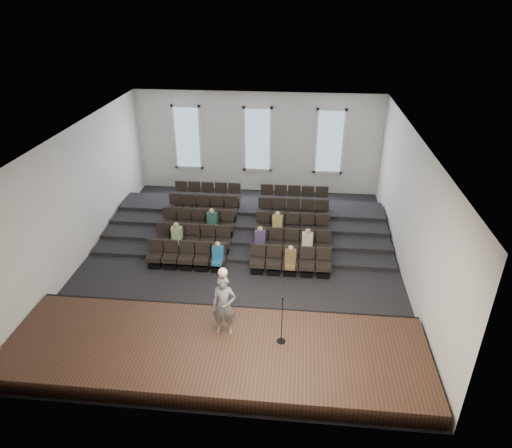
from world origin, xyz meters
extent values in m
plane|color=black|center=(0.00, 0.00, 0.00)|extent=(14.00, 14.00, 0.00)
cube|color=white|center=(0.00, 0.00, 5.01)|extent=(12.00, 14.00, 0.02)
cube|color=silver|center=(0.00, 7.02, 2.50)|extent=(12.00, 0.04, 5.00)
cube|color=silver|center=(0.00, -7.02, 2.50)|extent=(12.00, 0.04, 5.00)
cube|color=silver|center=(-6.02, 0.00, 2.50)|extent=(0.04, 14.00, 5.00)
cube|color=silver|center=(6.02, 0.00, 2.50)|extent=(0.04, 14.00, 5.00)
cube|color=#402A1B|center=(0.00, -5.10, 0.25)|extent=(11.80, 3.60, 0.50)
cube|color=black|center=(0.00, -3.33, 0.25)|extent=(11.80, 0.06, 0.52)
cube|color=black|center=(0.00, 2.33, 0.07)|extent=(11.80, 4.80, 0.15)
cube|color=black|center=(0.00, 2.85, 0.15)|extent=(11.80, 3.75, 0.30)
cube|color=black|center=(0.00, 3.38, 0.22)|extent=(11.80, 2.70, 0.45)
cube|color=black|center=(0.00, 3.90, 0.30)|extent=(11.80, 1.65, 0.60)
cube|color=black|center=(-3.13, -0.60, 0.10)|extent=(0.47, 0.43, 0.20)
cube|color=black|center=(-3.13, -0.60, 0.41)|extent=(0.55, 0.50, 0.19)
cube|color=black|center=(-3.13, -0.39, 0.82)|extent=(0.55, 0.08, 0.50)
cube|color=black|center=(-2.53, -0.60, 0.10)|extent=(0.47, 0.43, 0.20)
cube|color=black|center=(-2.53, -0.60, 0.41)|extent=(0.55, 0.50, 0.19)
cube|color=black|center=(-2.53, -0.39, 0.82)|extent=(0.55, 0.08, 0.50)
cube|color=black|center=(-1.93, -0.60, 0.10)|extent=(0.47, 0.43, 0.20)
cube|color=black|center=(-1.93, -0.60, 0.41)|extent=(0.55, 0.50, 0.19)
cube|color=black|center=(-1.93, -0.39, 0.82)|extent=(0.55, 0.08, 0.50)
cube|color=black|center=(-1.33, -0.60, 0.10)|extent=(0.47, 0.43, 0.20)
cube|color=black|center=(-1.33, -0.60, 0.41)|extent=(0.55, 0.50, 0.19)
cube|color=black|center=(-1.33, -0.39, 0.82)|extent=(0.55, 0.08, 0.50)
cube|color=black|center=(-0.73, -0.60, 0.10)|extent=(0.47, 0.43, 0.20)
cube|color=black|center=(-0.73, -0.60, 0.41)|extent=(0.55, 0.50, 0.19)
cube|color=black|center=(-0.73, -0.39, 0.82)|extent=(0.55, 0.08, 0.50)
cube|color=black|center=(0.73, -0.60, 0.10)|extent=(0.47, 0.43, 0.20)
cube|color=black|center=(0.73, -0.60, 0.41)|extent=(0.55, 0.50, 0.19)
cube|color=black|center=(0.73, -0.39, 0.82)|extent=(0.55, 0.08, 0.50)
cube|color=black|center=(1.33, -0.60, 0.10)|extent=(0.47, 0.43, 0.20)
cube|color=black|center=(1.33, -0.60, 0.41)|extent=(0.55, 0.50, 0.19)
cube|color=black|center=(1.33, -0.39, 0.82)|extent=(0.55, 0.08, 0.50)
cube|color=black|center=(1.93, -0.60, 0.10)|extent=(0.47, 0.43, 0.20)
cube|color=black|center=(1.93, -0.60, 0.41)|extent=(0.55, 0.50, 0.19)
cube|color=black|center=(1.93, -0.39, 0.82)|extent=(0.55, 0.08, 0.50)
cube|color=black|center=(2.53, -0.60, 0.10)|extent=(0.47, 0.43, 0.20)
cube|color=black|center=(2.53, -0.60, 0.41)|extent=(0.55, 0.50, 0.19)
cube|color=black|center=(2.53, -0.39, 0.82)|extent=(0.55, 0.08, 0.50)
cube|color=black|center=(3.13, -0.60, 0.10)|extent=(0.47, 0.43, 0.20)
cube|color=black|center=(3.13, -0.60, 0.41)|extent=(0.55, 0.50, 0.19)
cube|color=black|center=(3.13, -0.39, 0.82)|extent=(0.55, 0.08, 0.50)
cube|color=black|center=(-3.13, 0.45, 0.25)|extent=(0.47, 0.43, 0.20)
cube|color=black|center=(-3.13, 0.45, 0.56)|extent=(0.55, 0.50, 0.19)
cube|color=black|center=(-3.13, 0.66, 0.97)|extent=(0.55, 0.08, 0.50)
cube|color=black|center=(-2.53, 0.45, 0.25)|extent=(0.47, 0.43, 0.20)
cube|color=black|center=(-2.53, 0.45, 0.56)|extent=(0.55, 0.50, 0.19)
cube|color=black|center=(-2.53, 0.66, 0.97)|extent=(0.55, 0.08, 0.50)
cube|color=black|center=(-1.93, 0.45, 0.25)|extent=(0.47, 0.43, 0.20)
cube|color=black|center=(-1.93, 0.45, 0.56)|extent=(0.55, 0.50, 0.19)
cube|color=black|center=(-1.93, 0.66, 0.97)|extent=(0.55, 0.08, 0.50)
cube|color=black|center=(-1.33, 0.45, 0.25)|extent=(0.47, 0.43, 0.20)
cube|color=black|center=(-1.33, 0.45, 0.56)|extent=(0.55, 0.50, 0.19)
cube|color=black|center=(-1.33, 0.66, 0.97)|extent=(0.55, 0.08, 0.50)
cube|color=black|center=(-0.73, 0.45, 0.25)|extent=(0.47, 0.43, 0.20)
cube|color=black|center=(-0.73, 0.45, 0.56)|extent=(0.55, 0.50, 0.19)
cube|color=black|center=(-0.73, 0.66, 0.97)|extent=(0.55, 0.08, 0.50)
cube|color=black|center=(0.73, 0.45, 0.25)|extent=(0.47, 0.43, 0.20)
cube|color=black|center=(0.73, 0.45, 0.56)|extent=(0.55, 0.50, 0.19)
cube|color=black|center=(0.73, 0.66, 0.97)|extent=(0.55, 0.08, 0.50)
cube|color=black|center=(1.33, 0.45, 0.25)|extent=(0.47, 0.43, 0.20)
cube|color=black|center=(1.33, 0.45, 0.56)|extent=(0.55, 0.50, 0.19)
cube|color=black|center=(1.33, 0.66, 0.97)|extent=(0.55, 0.08, 0.50)
cube|color=black|center=(1.93, 0.45, 0.25)|extent=(0.47, 0.43, 0.20)
cube|color=black|center=(1.93, 0.45, 0.56)|extent=(0.55, 0.50, 0.19)
cube|color=black|center=(1.93, 0.66, 0.97)|extent=(0.55, 0.08, 0.50)
cube|color=black|center=(2.53, 0.45, 0.25)|extent=(0.47, 0.43, 0.20)
cube|color=black|center=(2.53, 0.45, 0.56)|extent=(0.55, 0.50, 0.19)
cube|color=black|center=(2.53, 0.66, 0.97)|extent=(0.55, 0.08, 0.50)
cube|color=black|center=(3.13, 0.45, 0.25)|extent=(0.47, 0.43, 0.20)
cube|color=black|center=(3.13, 0.45, 0.56)|extent=(0.55, 0.50, 0.19)
cube|color=black|center=(3.13, 0.66, 0.97)|extent=(0.55, 0.08, 0.50)
cube|color=black|center=(-3.13, 1.50, 0.40)|extent=(0.47, 0.42, 0.20)
cube|color=black|center=(-3.13, 1.50, 0.71)|extent=(0.55, 0.50, 0.19)
cube|color=black|center=(-3.13, 1.71, 1.12)|extent=(0.55, 0.08, 0.50)
cube|color=black|center=(-2.53, 1.50, 0.40)|extent=(0.47, 0.42, 0.20)
cube|color=black|center=(-2.53, 1.50, 0.71)|extent=(0.55, 0.50, 0.19)
cube|color=black|center=(-2.53, 1.71, 1.12)|extent=(0.55, 0.08, 0.50)
cube|color=black|center=(-1.93, 1.50, 0.40)|extent=(0.47, 0.42, 0.20)
cube|color=black|center=(-1.93, 1.50, 0.71)|extent=(0.55, 0.50, 0.19)
cube|color=black|center=(-1.93, 1.71, 1.12)|extent=(0.55, 0.08, 0.50)
cube|color=black|center=(-1.33, 1.50, 0.40)|extent=(0.47, 0.42, 0.20)
cube|color=black|center=(-1.33, 1.50, 0.71)|extent=(0.55, 0.50, 0.19)
cube|color=black|center=(-1.33, 1.71, 1.12)|extent=(0.55, 0.08, 0.50)
cube|color=black|center=(-0.73, 1.50, 0.40)|extent=(0.47, 0.42, 0.20)
cube|color=black|center=(-0.73, 1.50, 0.71)|extent=(0.55, 0.50, 0.19)
cube|color=black|center=(-0.73, 1.71, 1.12)|extent=(0.55, 0.08, 0.50)
cube|color=black|center=(0.73, 1.50, 0.40)|extent=(0.47, 0.42, 0.20)
cube|color=black|center=(0.73, 1.50, 0.71)|extent=(0.55, 0.50, 0.19)
cube|color=black|center=(0.73, 1.71, 1.12)|extent=(0.55, 0.08, 0.50)
cube|color=black|center=(1.33, 1.50, 0.40)|extent=(0.47, 0.42, 0.20)
cube|color=black|center=(1.33, 1.50, 0.71)|extent=(0.55, 0.50, 0.19)
cube|color=black|center=(1.33, 1.71, 1.12)|extent=(0.55, 0.08, 0.50)
cube|color=black|center=(1.93, 1.50, 0.40)|extent=(0.47, 0.42, 0.20)
cube|color=black|center=(1.93, 1.50, 0.71)|extent=(0.55, 0.50, 0.19)
cube|color=black|center=(1.93, 1.71, 1.12)|extent=(0.55, 0.08, 0.50)
cube|color=black|center=(2.53, 1.50, 0.40)|extent=(0.47, 0.42, 0.20)
cube|color=black|center=(2.53, 1.50, 0.71)|extent=(0.55, 0.50, 0.19)
cube|color=black|center=(2.53, 1.71, 1.12)|extent=(0.55, 0.08, 0.50)
cube|color=black|center=(3.13, 1.50, 0.40)|extent=(0.47, 0.42, 0.20)
cube|color=black|center=(3.13, 1.50, 0.71)|extent=(0.55, 0.50, 0.19)
cube|color=black|center=(3.13, 1.71, 1.12)|extent=(0.55, 0.08, 0.50)
cube|color=black|center=(-3.13, 2.55, 0.55)|extent=(0.47, 0.42, 0.20)
cube|color=black|center=(-3.13, 2.55, 0.86)|extent=(0.55, 0.50, 0.19)
cube|color=black|center=(-3.13, 2.76, 1.27)|extent=(0.55, 0.08, 0.50)
cube|color=black|center=(-2.53, 2.55, 0.55)|extent=(0.47, 0.42, 0.20)
cube|color=black|center=(-2.53, 2.55, 0.86)|extent=(0.55, 0.50, 0.19)
cube|color=black|center=(-2.53, 2.76, 1.27)|extent=(0.55, 0.08, 0.50)
cube|color=black|center=(-1.93, 2.55, 0.55)|extent=(0.47, 0.42, 0.20)
cube|color=black|center=(-1.93, 2.55, 0.86)|extent=(0.55, 0.50, 0.19)
cube|color=black|center=(-1.93, 2.76, 1.27)|extent=(0.55, 0.08, 0.50)
cube|color=black|center=(-1.33, 2.55, 0.55)|extent=(0.47, 0.42, 0.20)
cube|color=black|center=(-1.33, 2.55, 0.86)|extent=(0.55, 0.50, 0.19)
cube|color=black|center=(-1.33, 2.76, 1.27)|extent=(0.55, 0.08, 0.50)
cube|color=black|center=(-0.73, 2.55, 0.55)|extent=(0.47, 0.42, 0.20)
cube|color=black|center=(-0.73, 2.55, 0.86)|extent=(0.55, 0.50, 0.19)
cube|color=black|center=(-0.73, 2.76, 1.27)|extent=(0.55, 0.08, 0.50)
cube|color=black|center=(0.73, 2.55, 0.55)|extent=(0.47, 0.42, 0.20)
cube|color=black|center=(0.73, 2.55, 0.86)|extent=(0.55, 0.50, 0.19)
cube|color=black|center=(0.73, 2.76, 1.27)|extent=(0.55, 0.08, 0.50)
cube|color=black|center=(1.33, 2.55, 0.55)|extent=(0.47, 0.42, 0.20)
cube|color=black|center=(1.33, 2.55, 0.86)|extent=(0.55, 0.50, 0.19)
cube|color=black|center=(1.33, 2.76, 1.27)|extent=(0.55, 0.08, 0.50)
cube|color=black|center=(1.93, 2.55, 0.55)|extent=(0.47, 0.42, 0.20)
cube|color=black|center=(1.93, 2.55, 0.86)|extent=(0.55, 0.50, 0.19)
cube|color=black|center=(1.93, 2.76, 1.27)|extent=(0.55, 0.08, 0.50)
cube|color=black|center=(2.53, 2.55, 0.55)|extent=(0.47, 0.42, 0.20)
cube|color=black|center=(2.53, 2.55, 0.86)|extent=(0.55, 0.50, 0.19)
cube|color=black|center=(2.53, 2.76, 1.27)|extent=(0.55, 0.08, 0.50)
cube|color=black|center=(3.13, 2.55, 0.55)|extent=(0.47, 0.42, 0.20)
cube|color=black|center=(3.13, 2.55, 0.86)|extent=(0.55, 0.50, 0.19)
cube|color=black|center=(3.13, 2.76, 1.27)|extent=(0.55, 0.08, 0.50)
cube|color=black|center=(-3.13, 3.60, 0.70)|extent=(0.47, 0.42, 0.20)
cube|color=black|center=(-3.13, 3.60, 1.01)|extent=(0.55, 0.50, 0.19)
cube|color=black|center=(-3.13, 3.81, 1.42)|extent=(0.55, 0.08, 0.50)
cube|color=black|center=(-2.53, 3.60, 0.70)|extent=(0.47, 0.42, 0.20)
cube|color=black|center=(-2.53, 3.60, 1.01)|extent=(0.55, 0.50, 0.19)
cube|color=black|center=(-2.53, 3.81, 1.42)|extent=(0.55, 0.08, 0.50)
cube|color=black|center=(-1.93, 3.60, 0.70)|extent=(0.47, 0.42, 0.20)
cube|color=black|center=(-1.93, 3.60, 1.01)|extent=(0.55, 0.50, 0.19)
cube|color=black|center=(-1.93, 3.81, 1.42)|extent=(0.55, 0.08, 0.50)
cube|color=black|center=(-1.33, 3.60, 0.70)|extent=(0.47, 0.42, 0.20)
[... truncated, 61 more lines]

